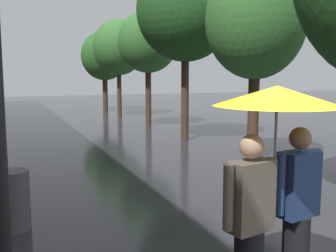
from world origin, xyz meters
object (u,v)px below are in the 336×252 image
street_tree_2 (185,11)px  street_tree_5 (104,56)px  couple_under_umbrella (276,162)px  litter_bin (14,201)px  street_tree_4 (119,48)px  street_tree_1 (256,21)px  street_tree_3 (148,42)px

street_tree_2 → street_tree_5: size_ratio=1.23×
couple_under_umbrella → litter_bin: (-2.17, 2.92, -0.97)m
street_tree_2 → litter_bin: 9.02m
street_tree_4 → litter_bin: 15.81m
street_tree_1 → street_tree_5: bearing=90.1°
street_tree_2 → street_tree_4: (0.08, 8.37, -0.64)m
litter_bin → street_tree_3: bearing=60.8°
street_tree_3 → street_tree_5: size_ratio=1.01×
street_tree_2 → street_tree_5: 11.69m
street_tree_5 → litter_bin: size_ratio=5.61×
street_tree_4 → litter_bin: (-5.55, -14.47, -3.14)m
street_tree_1 → litter_bin: (-5.61, -2.41, -3.03)m
street_tree_1 → street_tree_5: size_ratio=1.03×
litter_bin → couple_under_umbrella: bearing=-53.3°
street_tree_3 → street_tree_4: bearing=90.1°
street_tree_2 → litter_bin: bearing=-131.9°
street_tree_1 → couple_under_umbrella: 6.66m
street_tree_5 → litter_bin: bearing=-107.4°
street_tree_4 → street_tree_5: (0.03, 3.28, -0.28)m
street_tree_4 → street_tree_5: size_ratio=1.05×
street_tree_1 → street_tree_3: bearing=90.4°
street_tree_1 → litter_bin: 6.82m
street_tree_5 → litter_bin: 18.83m
street_tree_1 → street_tree_3: size_ratio=1.02×
street_tree_2 → couple_under_umbrella: street_tree_2 is taller
street_tree_3 → litter_bin: bearing=-119.2°
street_tree_2 → litter_bin: street_tree_2 is taller
street_tree_3 → couple_under_umbrella: (-3.38, -12.88, -2.11)m
street_tree_5 → couple_under_umbrella: street_tree_5 is taller
street_tree_5 → litter_bin: (-5.58, -17.75, -2.86)m
street_tree_4 → couple_under_umbrella: 17.85m
couple_under_umbrella → street_tree_1: bearing=57.2°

